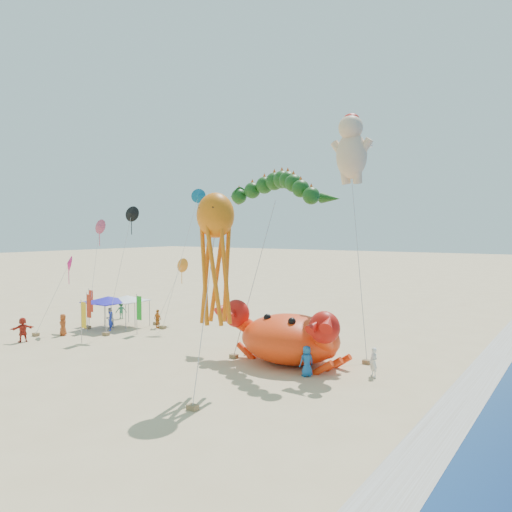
{
  "coord_description": "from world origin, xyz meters",
  "views": [
    {
      "loc": [
        16.97,
        -26.07,
        8.28
      ],
      "look_at": [
        -2.0,
        2.0,
        6.5
      ],
      "focal_mm": 35.0,
      "sensor_mm": 36.0,
      "label": 1
    }
  ],
  "objects_px": {
    "crab_inflatable": "(289,337)",
    "canopy_blue": "(108,299)",
    "dragon_kite": "(274,193)",
    "octopus_kite": "(215,248)",
    "cherub_kite": "(351,147)",
    "canopy_white": "(127,298)"
  },
  "relations": [
    {
      "from": "crab_inflatable",
      "to": "canopy_blue",
      "type": "distance_m",
      "value": 18.29
    },
    {
      "from": "dragon_kite",
      "to": "octopus_kite",
      "type": "height_order",
      "value": "dragon_kite"
    },
    {
      "from": "canopy_blue",
      "to": "crab_inflatable",
      "type": "bearing_deg",
      "value": -3.54
    },
    {
      "from": "cherub_kite",
      "to": "canopy_blue",
      "type": "relative_size",
      "value": 4.58
    },
    {
      "from": "cherub_kite",
      "to": "canopy_white",
      "type": "bearing_deg",
      "value": -164.74
    },
    {
      "from": "canopy_white",
      "to": "dragon_kite",
      "type": "bearing_deg",
      "value": 0.17
    },
    {
      "from": "dragon_kite",
      "to": "canopy_white",
      "type": "distance_m",
      "value": 16.91
    },
    {
      "from": "crab_inflatable",
      "to": "cherub_kite",
      "type": "distance_m",
      "value": 14.61
    },
    {
      "from": "canopy_blue",
      "to": "dragon_kite",
      "type": "bearing_deg",
      "value": 4.98
    },
    {
      "from": "dragon_kite",
      "to": "canopy_blue",
      "type": "relative_size",
      "value": 3.3
    },
    {
      "from": "cherub_kite",
      "to": "crab_inflatable",
      "type": "bearing_deg",
      "value": -96.16
    },
    {
      "from": "cherub_kite",
      "to": "canopy_white",
      "type": "xyz_separation_m",
      "value": [
        -18.22,
        -4.97,
        -11.79
      ]
    },
    {
      "from": "cherub_kite",
      "to": "octopus_kite",
      "type": "xyz_separation_m",
      "value": [
        -1.37,
        -13.93,
        -6.89
      ]
    },
    {
      "from": "octopus_kite",
      "to": "canopy_blue",
      "type": "relative_size",
      "value": 2.81
    },
    {
      "from": "crab_inflatable",
      "to": "canopy_blue",
      "type": "relative_size",
      "value": 2.38
    },
    {
      "from": "crab_inflatable",
      "to": "dragon_kite",
      "type": "relative_size",
      "value": 0.72
    },
    {
      "from": "cherub_kite",
      "to": "canopy_white",
      "type": "distance_m",
      "value": 22.26
    },
    {
      "from": "dragon_kite",
      "to": "octopus_kite",
      "type": "bearing_deg",
      "value": -76.64
    },
    {
      "from": "octopus_kite",
      "to": "canopy_white",
      "type": "distance_m",
      "value": 19.7
    },
    {
      "from": "crab_inflatable",
      "to": "octopus_kite",
      "type": "distance_m",
      "value": 8.66
    },
    {
      "from": "octopus_kite",
      "to": "canopy_white",
      "type": "bearing_deg",
      "value": 152.01
    },
    {
      "from": "canopy_white",
      "to": "crab_inflatable",
      "type": "bearing_deg",
      "value": -7.96
    }
  ]
}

